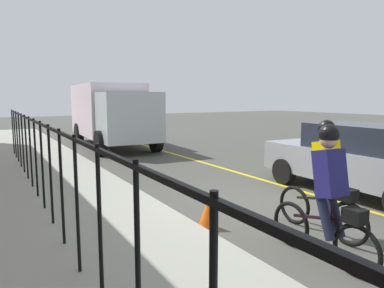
{
  "coord_description": "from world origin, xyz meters",
  "views": [
    {
      "loc": [
        -5.26,
        4.63,
        2.15
      ],
      "look_at": [
        2.28,
        0.16,
        1.0
      ],
      "focal_mm": 32.7,
      "sensor_mm": 36.0,
      "label": 1
    }
  ],
  "objects_px": {
    "cyclist_lead": "(326,179)",
    "patrol_sedan": "(362,158)",
    "traffic_cone_near": "(208,214)",
    "cyclist_follow": "(328,195)",
    "box_truck_background": "(111,112)"
  },
  "relations": [
    {
      "from": "cyclist_lead",
      "to": "patrol_sedan",
      "type": "bearing_deg",
      "value": -66.66
    },
    {
      "from": "traffic_cone_near",
      "to": "cyclist_follow",
      "type": "bearing_deg",
      "value": -159.59
    },
    {
      "from": "cyclist_follow",
      "to": "traffic_cone_near",
      "type": "height_order",
      "value": "cyclist_follow"
    },
    {
      "from": "box_truck_background",
      "to": "traffic_cone_near",
      "type": "bearing_deg",
      "value": -6.95
    },
    {
      "from": "cyclist_lead",
      "to": "box_truck_background",
      "type": "xyz_separation_m",
      "value": [
        11.86,
        -0.42,
        0.64
      ]
    },
    {
      "from": "box_truck_background",
      "to": "traffic_cone_near",
      "type": "relative_size",
      "value": 13.38
    },
    {
      "from": "cyclist_follow",
      "to": "patrol_sedan",
      "type": "height_order",
      "value": "cyclist_follow"
    },
    {
      "from": "cyclist_lead",
      "to": "traffic_cone_near",
      "type": "distance_m",
      "value": 1.94
    },
    {
      "from": "cyclist_lead",
      "to": "box_truck_background",
      "type": "bearing_deg",
      "value": -2.1
    },
    {
      "from": "cyclist_lead",
      "to": "patrol_sedan",
      "type": "distance_m",
      "value": 2.96
    },
    {
      "from": "box_truck_background",
      "to": "patrol_sedan",
      "type": "bearing_deg",
      "value": 14.85
    },
    {
      "from": "cyclist_lead",
      "to": "patrol_sedan",
      "type": "height_order",
      "value": "cyclist_lead"
    },
    {
      "from": "traffic_cone_near",
      "to": "patrol_sedan",
      "type": "bearing_deg",
      "value": -89.85
    },
    {
      "from": "cyclist_lead",
      "to": "patrol_sedan",
      "type": "relative_size",
      "value": 0.41
    },
    {
      "from": "cyclist_follow",
      "to": "traffic_cone_near",
      "type": "distance_m",
      "value": 2.02
    }
  ]
}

